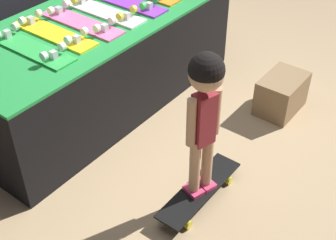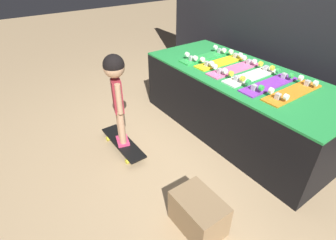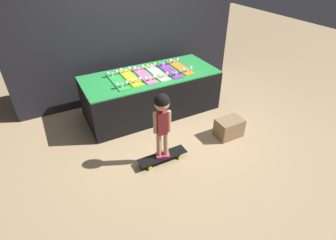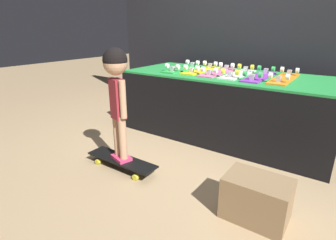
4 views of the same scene
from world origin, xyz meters
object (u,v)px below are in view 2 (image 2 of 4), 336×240
object	(u,v)px
skateboard_green_on_rack	(206,56)
skateboard_white_on_rack	(251,75)
skateboard_yellow_on_rack	(221,61)
skateboard_pink_on_rack	(235,68)
skateboard_on_floor	(123,143)
skateboard_purple_on_rack	(269,83)
child	(116,85)
skateboard_orange_on_rack	(293,91)
storage_box	(198,213)

from	to	relation	value
skateboard_green_on_rack	skateboard_white_on_rack	world-z (taller)	same
skateboard_yellow_on_rack	skateboard_pink_on_rack	world-z (taller)	same
skateboard_on_floor	skateboard_pink_on_rack	bearing A→B (deg)	76.12
skateboard_green_on_rack	skateboard_pink_on_rack	bearing A→B (deg)	0.26
skateboard_white_on_rack	skateboard_pink_on_rack	bearing A→B (deg)	179.94
skateboard_green_on_rack	skateboard_on_floor	xyz separation A→B (m)	(0.15, -1.24, -0.65)
skateboard_purple_on_rack	child	size ratio (longest dim) A/B	0.72
skateboard_yellow_on_rack	skateboard_on_floor	world-z (taller)	skateboard_yellow_on_rack
skateboard_orange_on_rack	child	size ratio (longest dim) A/B	0.72
skateboard_yellow_on_rack	skateboard_white_on_rack	size ratio (longest dim) A/B	1.00
skateboard_yellow_on_rack	skateboard_pink_on_rack	size ratio (longest dim) A/B	1.00
skateboard_pink_on_rack	child	distance (m)	1.28
skateboard_yellow_on_rack	storage_box	size ratio (longest dim) A/B	1.71
skateboard_yellow_on_rack	skateboard_purple_on_rack	xyz separation A→B (m)	(0.68, -0.05, 0.00)
skateboard_pink_on_rack	storage_box	world-z (taller)	skateboard_pink_on_rack
skateboard_green_on_rack	skateboard_yellow_on_rack	distance (m)	0.23
skateboard_purple_on_rack	skateboard_orange_on_rack	xyz separation A→B (m)	(0.23, 0.03, 0.00)
skateboard_on_floor	skateboard_yellow_on_rack	bearing A→B (deg)	86.43
skateboard_purple_on_rack	storage_box	distance (m)	1.38
skateboard_white_on_rack	skateboard_purple_on_rack	world-z (taller)	same
skateboard_orange_on_rack	child	bearing A→B (deg)	-128.26
skateboard_green_on_rack	skateboard_pink_on_rack	size ratio (longest dim) A/B	1.00
skateboard_white_on_rack	skateboard_yellow_on_rack	bearing A→B (deg)	175.95
skateboard_pink_on_rack	skateboard_orange_on_rack	size ratio (longest dim) A/B	1.00
skateboard_yellow_on_rack	storage_box	world-z (taller)	skateboard_yellow_on_rack
skateboard_green_on_rack	skateboard_purple_on_rack	bearing A→B (deg)	-1.00
skateboard_purple_on_rack	storage_box	xyz separation A→B (m)	(0.40, -1.19, -0.58)
skateboard_white_on_rack	storage_box	distance (m)	1.48
skateboard_white_on_rack	skateboard_on_floor	distance (m)	1.50
skateboard_white_on_rack	skateboard_orange_on_rack	size ratio (longest dim) A/B	1.00
skateboard_green_on_rack	skateboard_on_floor	size ratio (longest dim) A/B	0.99
skateboard_white_on_rack	skateboard_orange_on_rack	world-z (taller)	same
skateboard_pink_on_rack	storage_box	size ratio (longest dim) A/B	1.71
storage_box	skateboard_green_on_rack	bearing A→B (deg)	137.45
skateboard_white_on_rack	skateboard_orange_on_rack	bearing A→B (deg)	1.59
skateboard_green_on_rack	skateboard_purple_on_rack	distance (m)	0.91
skateboard_on_floor	skateboard_orange_on_rack	bearing A→B (deg)	51.74
skateboard_white_on_rack	skateboard_purple_on_rack	size ratio (longest dim) A/B	1.00
skateboard_pink_on_rack	child	size ratio (longest dim) A/B	0.72
skateboard_on_floor	storage_box	distance (m)	1.17
skateboard_green_on_rack	skateboard_yellow_on_rack	world-z (taller)	same
skateboard_purple_on_rack	storage_box	bearing A→B (deg)	-71.28
skateboard_pink_on_rack	storage_box	distance (m)	1.59
skateboard_yellow_on_rack	storage_box	bearing A→B (deg)	-48.79
skateboard_yellow_on_rack	skateboard_white_on_rack	world-z (taller)	same
skateboard_yellow_on_rack	skateboard_orange_on_rack	world-z (taller)	same
skateboard_green_on_rack	child	distance (m)	1.25
skateboard_orange_on_rack	child	world-z (taller)	child
skateboard_on_floor	storage_box	bearing A→B (deg)	1.71
skateboard_purple_on_rack	skateboard_white_on_rack	bearing A→B (deg)	175.56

